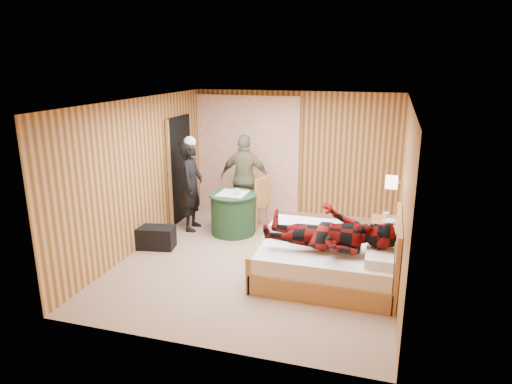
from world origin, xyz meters
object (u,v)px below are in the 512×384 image
(round_table, at_px, (233,213))
(bed, at_px, (328,260))
(nightstand, at_px, (384,237))
(chair_far, at_px, (244,195))
(duffel_bag, at_px, (155,237))
(man_at_table, at_px, (245,179))
(chair_near, at_px, (258,198))
(woman_standing, at_px, (192,186))
(wall_lamp, at_px, (392,182))
(man_on_bed, at_px, (330,223))

(round_table, bearing_deg, bed, -35.34)
(nightstand, bearing_deg, chair_far, 161.67)
(duffel_bag, bearing_deg, man_at_table, 49.21)
(man_at_table, bearing_deg, round_table, 87.77)
(chair_far, xyz_separation_m, chair_near, (0.35, -0.28, 0.04))
(chair_near, height_order, duffel_bag, chair_near)
(woman_standing, bearing_deg, wall_lamp, -104.46)
(nightstand, xyz_separation_m, round_table, (-2.69, 0.20, 0.08))
(wall_lamp, relative_size, round_table, 0.30)
(woman_standing, height_order, man_at_table, man_at_table)
(woman_standing, bearing_deg, man_on_bed, -126.84)
(round_table, relative_size, man_at_table, 0.50)
(chair_near, bearing_deg, nightstand, 95.18)
(chair_far, bearing_deg, nightstand, -19.77)
(round_table, bearing_deg, woman_standing, -179.60)
(nightstand, relative_size, man_at_table, 0.35)
(wall_lamp, distance_m, round_table, 2.92)
(round_table, distance_m, man_on_bed, 2.59)
(duffel_bag, xyz_separation_m, man_at_table, (1.04, 1.76, 0.68))
(wall_lamp, relative_size, man_on_bed, 0.15)
(woman_standing, xyz_separation_m, man_at_table, (0.81, 0.73, 0.02))
(duffel_bag, xyz_separation_m, man_on_bed, (3.00, -0.56, 0.76))
(chair_near, distance_m, man_on_bed, 2.59)
(chair_near, bearing_deg, duffel_bag, -24.28)
(chair_near, bearing_deg, wall_lamp, 89.48)
(chair_far, bearing_deg, woman_standing, -140.77)
(chair_near, xyz_separation_m, man_at_table, (-0.35, 0.32, 0.28))
(bed, xyz_separation_m, duffel_bag, (-2.98, 0.33, -0.12))
(woman_standing, bearing_deg, nightstand, -100.15)
(wall_lamp, height_order, man_on_bed, man_on_bed)
(wall_lamp, relative_size, woman_standing, 0.15)
(bed, relative_size, duffel_bag, 2.98)
(duffel_bag, relative_size, woman_standing, 0.39)
(wall_lamp, height_order, chair_far, wall_lamp)
(bed, relative_size, chair_far, 2.11)
(chair_far, bearing_deg, man_at_table, 85.52)
(bed, relative_size, man_at_table, 1.14)
(wall_lamp, distance_m, chair_near, 2.63)
(bed, height_order, man_at_table, man_at_table)
(wall_lamp, distance_m, man_on_bed, 1.41)
(chair_far, xyz_separation_m, man_at_table, (0.00, 0.04, 0.32))
(duffel_bag, xyz_separation_m, woman_standing, (0.24, 1.03, 0.66))
(round_table, height_order, chair_near, chair_near)
(bed, height_order, chair_near, bed)
(chair_far, relative_size, chair_near, 0.93)
(nightstand, bearing_deg, woman_standing, 176.74)
(wall_lamp, distance_m, woman_standing, 3.60)
(man_at_table, bearing_deg, chair_near, 135.56)
(nightstand, xyz_separation_m, man_on_bed, (-0.73, -1.39, 0.65))
(duffel_bag, bearing_deg, chair_near, 35.78)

